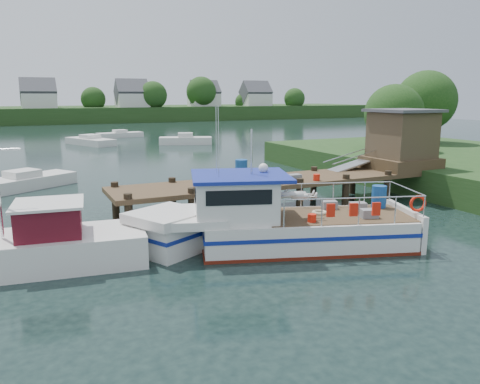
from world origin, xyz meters
name	(u,v)px	position (x,y,z in m)	size (l,w,h in m)	color
ground_plane	(246,212)	(0.00, 0.00, 0.00)	(160.00, 160.00, 0.00)	black
far_shore	(66,111)	(0.01, 82.37, 2.10)	(140.00, 42.55, 9.22)	#25451C
dock	(363,155)	(6.51, 0.01, 2.24)	(16.60, 3.00, 4.78)	#4B3823
lobster_boat	(271,223)	(-1.41, -4.84, 0.88)	(9.95, 5.42, 4.85)	silver
work_boat	(20,248)	(-9.22, -3.42, 0.67)	(8.03, 3.27, 4.20)	silver
moored_far	(120,134)	(2.59, 41.44, 0.35)	(5.78, 2.65, 0.95)	silver
moored_a	(23,182)	(-8.96, 10.23, 0.39)	(5.94, 4.68, 1.06)	silver
moored_b	(186,140)	(7.26, 29.67, 0.46)	(5.87, 3.62, 1.23)	silver
moored_c	(369,146)	(21.50, 17.02, 0.36)	(6.36, 3.09, 0.96)	silver
moored_d	(90,141)	(-2.12, 33.46, 0.41)	(4.63, 6.84, 1.10)	silver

